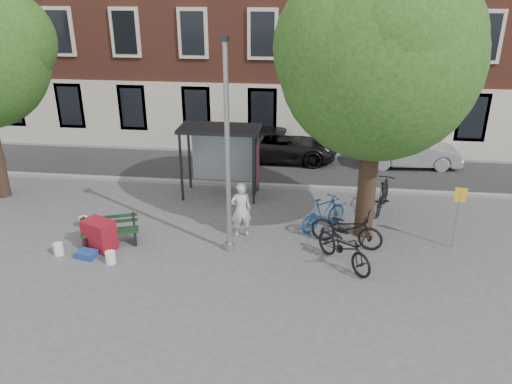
{
  "coord_description": "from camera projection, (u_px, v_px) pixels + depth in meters",
  "views": [
    {
      "loc": [
        2.32,
        -12.78,
        7.41
      ],
      "look_at": [
        0.64,
        1.2,
        1.4
      ],
      "focal_mm": 35.0,
      "sensor_mm": 36.0,
      "label": 1
    }
  ],
  "objects": [
    {
      "name": "lamppost",
      "position": [
        228.0,
        162.0,
        13.74
      ],
      "size": [
        0.28,
        0.35,
        6.11
      ],
      "color": "#9EA0A3",
      "rests_on": "ground"
    },
    {
      "name": "bucket_b",
      "position": [
        84.0,
        222.0,
        16.14
      ],
      "size": [
        0.36,
        0.36,
        0.36
      ],
      "primitive_type": "cylinder",
      "rotation": [
        0.0,
        0.0,
        0.33
      ],
      "color": "silver",
      "rests_on": "ground"
    },
    {
      "name": "bench",
      "position": [
        110.0,
        232.0,
        15.01
      ],
      "size": [
        1.76,
        1.07,
        0.86
      ],
      "rotation": [
        0.0,
        0.0,
        0.35
      ],
      "color": "#1E2328",
      "rests_on": "ground"
    },
    {
      "name": "bucket_c",
      "position": [
        59.0,
        249.0,
        14.52
      ],
      "size": [
        0.33,
        0.33,
        0.36
      ],
      "primitive_type": "cylinder",
      "rotation": [
        0.0,
        0.0,
        -0.18
      ],
      "color": "white",
      "rests_on": "ground"
    },
    {
      "name": "bike_b",
      "position": [
        324.0,
        213.0,
        15.9
      ],
      "size": [
        1.71,
        1.62,
        1.1
      ],
      "primitive_type": "imported",
      "rotation": [
        0.0,
        0.0,
        2.31
      ],
      "color": "navy",
      "rests_on": "ground"
    },
    {
      "name": "bike_a",
      "position": [
        347.0,
        228.0,
        14.89
      ],
      "size": [
        2.32,
        1.38,
        1.15
      ],
      "primitive_type": "imported",
      "rotation": [
        0.0,
        0.0,
        1.27
      ],
      "color": "black",
      "rests_on": "ground"
    },
    {
      "name": "road",
      "position": [
        257.0,
        168.0,
        21.23
      ],
      "size": [
        40.0,
        4.0,
        0.01
      ],
      "primitive_type": "cube",
      "color": "#28282B",
      "rests_on": "ground"
    },
    {
      "name": "painter",
      "position": [
        241.0,
        210.0,
        15.32
      ],
      "size": [
        0.75,
        0.61,
        1.79
      ],
      "primitive_type": "imported",
      "rotation": [
        0.0,
        0.0,
        3.46
      ],
      "color": "silver",
      "rests_on": "ground"
    },
    {
      "name": "car_silver",
      "position": [
        410.0,
        151.0,
        21.22
      ],
      "size": [
        4.25,
        1.77,
        1.37
      ],
      "primitive_type": "imported",
      "rotation": [
        0.0,
        0.0,
        1.65
      ],
      "color": "#929599",
      "rests_on": "ground"
    },
    {
      "name": "red_stand",
      "position": [
        99.0,
        235.0,
        14.76
      ],
      "size": [
        1.07,
        0.92,
        0.9
      ],
      "primitive_type": "cube",
      "rotation": [
        0.0,
        0.0,
        -0.43
      ],
      "color": "maroon",
      "rests_on": "ground"
    },
    {
      "name": "bucket_a",
      "position": [
        111.0,
        257.0,
        14.08
      ],
      "size": [
        0.29,
        0.29,
        0.36
      ],
      "primitive_type": "cylinder",
      "rotation": [
        0.0,
        0.0,
        0.03
      ],
      "color": "white",
      "rests_on": "ground"
    },
    {
      "name": "ground",
      "position": [
        230.0,
        250.0,
        14.84
      ],
      "size": [
        90.0,
        90.0,
        0.0
      ],
      "primitive_type": "plane",
      "color": "#4C4C4F",
      "rests_on": "ground"
    },
    {
      "name": "bike_d",
      "position": [
        383.0,
        195.0,
        17.14
      ],
      "size": [
        1.11,
        2.05,
        1.19
      ],
      "primitive_type": "imported",
      "rotation": [
        0.0,
        0.0,
        2.85
      ],
      "color": "black",
      "rests_on": "ground"
    },
    {
      "name": "car_dark",
      "position": [
        281.0,
        145.0,
        22.02
      ],
      "size": [
        4.99,
        2.35,
        1.38
      ],
      "primitive_type": "imported",
      "rotation": [
        0.0,
        0.0,
        1.58
      ],
      "color": "black",
      "rests_on": "ground"
    },
    {
      "name": "curb_far",
      "position": [
        262.0,
        152.0,
        23.03
      ],
      "size": [
        40.0,
        0.25,
        0.12
      ],
      "primitive_type": "cube",
      "color": "gray",
      "rests_on": "ground"
    },
    {
      "name": "tree_right",
      "position": [
        381.0,
        52.0,
        13.46
      ],
      "size": [
        5.76,
        5.6,
        8.2
      ],
      "color": "black",
      "rests_on": "ground"
    },
    {
      "name": "curb_near",
      "position": [
        251.0,
        185.0,
        19.38
      ],
      "size": [
        40.0,
        0.25,
        0.12
      ],
      "primitive_type": "cube",
      "color": "gray",
      "rests_on": "ground"
    },
    {
      "name": "blue_crate",
      "position": [
        87.0,
        254.0,
        14.4
      ],
      "size": [
        0.62,
        0.51,
        0.2
      ],
      "primitive_type": "cube",
      "rotation": [
        0.0,
        0.0,
        -0.22
      ],
      "color": "navy",
      "rests_on": "ground"
    },
    {
      "name": "bike_c",
      "position": [
        344.0,
        247.0,
        13.84
      ],
      "size": [
        1.94,
        2.16,
        1.14
      ],
      "primitive_type": "imported",
      "rotation": [
        0.0,
        0.0,
        0.67
      ],
      "color": "black",
      "rests_on": "ground"
    },
    {
      "name": "bus_shelter",
      "position": [
        231.0,
        146.0,
        17.9
      ],
      "size": [
        2.85,
        1.45,
        2.62
      ],
      "color": "#1E2328",
      "rests_on": "ground"
    },
    {
      "name": "notice_sign",
      "position": [
        459.0,
        205.0,
        14.44
      ],
      "size": [
        0.33,
        0.06,
        1.93
      ],
      "rotation": [
        0.0,
        0.0,
        -0.1
      ],
      "color": "#9EA0A3",
      "rests_on": "ground"
    }
  ]
}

